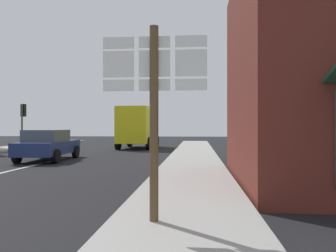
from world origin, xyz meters
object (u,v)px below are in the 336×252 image
delivery_truck (138,126)px  route_sign_post (154,102)px  traffic_light_far_left (23,116)px  sedan_far (48,145)px

delivery_truck → route_sign_post: (3.74, -19.10, 0.35)m
delivery_truck → route_sign_post: size_ratio=1.59×
traffic_light_far_left → delivery_truck: bearing=11.7°
delivery_truck → route_sign_post: bearing=-78.9°
traffic_light_far_left → route_sign_post: bearing=-55.9°
route_sign_post → traffic_light_far_left: traffic_light_far_left is taller
sedan_far → delivery_truck: (2.70, 9.08, 0.89)m
delivery_truck → traffic_light_far_left: size_ratio=1.56×
sedan_far → traffic_light_far_left: size_ratio=1.31×
sedan_far → traffic_light_far_left: 9.31m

